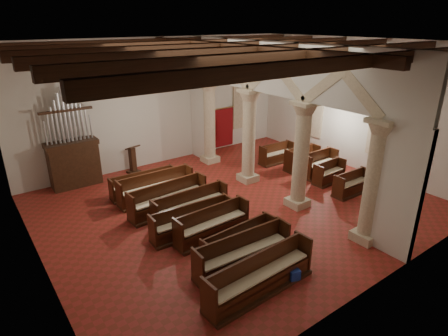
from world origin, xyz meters
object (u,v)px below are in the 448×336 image
lectern (133,161)px  nave_pew_0 (260,280)px  pipe_organ (73,155)px  processional_banner (246,142)px  aisle_pew_0 (352,187)px

lectern → nave_pew_0: (-0.69, -9.73, -0.21)m
pipe_organ → nave_pew_0: bearing=-79.3°
pipe_organ → lectern: (2.55, -0.14, -0.80)m
lectern → nave_pew_0: lectern is taller
processional_banner → aisle_pew_0: bearing=-108.4°
pipe_organ → nave_pew_0: (1.87, -9.87, -1.01)m
lectern → processional_banner: processional_banner is taller
pipe_organ → processional_banner: bearing=-9.7°
nave_pew_0 → aisle_pew_0: 7.39m
nave_pew_0 → aisle_pew_0: bearing=16.0°
processional_banner → aisle_pew_0: processional_banner is taller
pipe_organ → processional_banner: (8.28, -1.42, -0.62)m
pipe_organ → aisle_pew_0: bearing=-40.4°
lectern → aisle_pew_0: 9.76m
aisle_pew_0 → pipe_organ: bearing=140.7°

